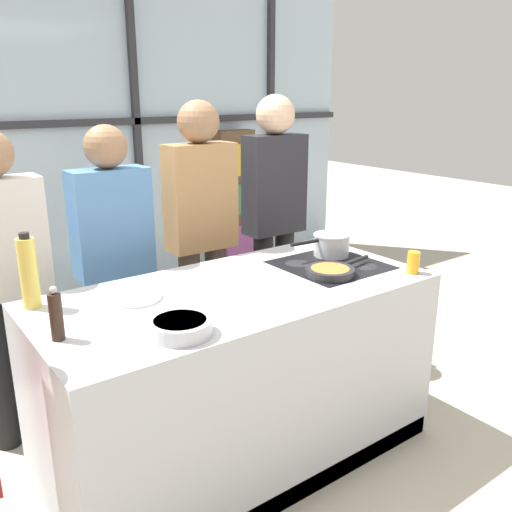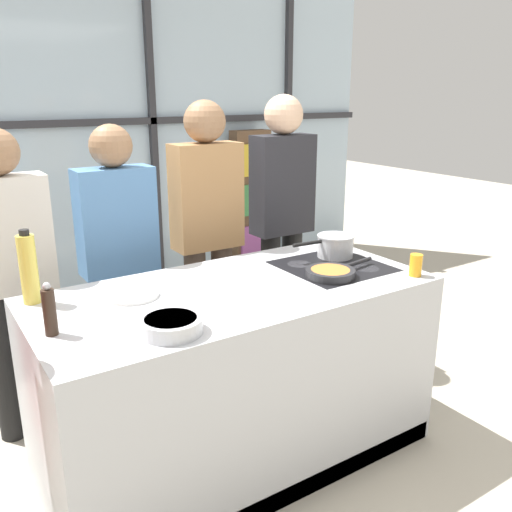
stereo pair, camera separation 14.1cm
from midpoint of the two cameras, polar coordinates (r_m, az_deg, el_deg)
ground_plane at (r=2.99m, az=-0.51°, el=-20.01°), size 18.00×18.00×0.00m
back_window_wall at (r=4.96m, az=-18.49°, el=11.56°), size 6.40×0.10×2.80m
bookshelf at (r=5.61m, az=0.18°, el=5.83°), size 0.40×0.19×1.43m
demo_island at (r=2.74m, az=-0.49°, el=-12.37°), size 1.88×0.89×0.91m
spectator_far_left at (r=2.97m, az=-23.17°, el=-1.35°), size 0.42×0.23×1.64m
spectator_center_left at (r=3.10m, az=-12.98°, el=0.35°), size 0.42×0.23×1.63m
spectator_center_right at (r=3.31m, az=-3.93°, el=3.21°), size 0.42×0.25×1.75m
spectator_far_right at (r=3.61m, az=3.90°, el=4.74°), size 0.41×0.25×1.78m
frying_pan at (r=2.73m, az=9.41°, el=-1.72°), size 0.44×0.25×0.04m
saucepan at (r=3.04m, az=9.63°, el=1.11°), size 0.38×0.21×0.12m
white_plate at (r=2.48m, az=-11.30°, el=-4.08°), size 0.24×0.24×0.01m
mixing_bowl at (r=2.09m, az=-7.03°, el=-7.19°), size 0.25×0.25×0.06m
oil_bottle at (r=2.49m, az=-21.34°, el=-1.26°), size 0.08×0.08×0.33m
pepper_grinder at (r=2.15m, az=-19.17°, el=-5.52°), size 0.05×0.05×0.21m
juice_glass_near at (r=2.82m, az=17.85°, el=-0.93°), size 0.06×0.06×0.11m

